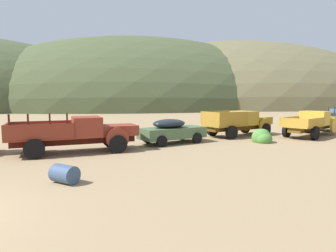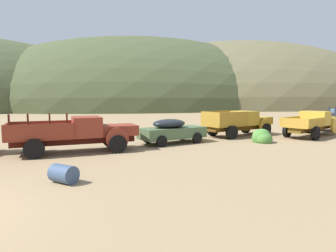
% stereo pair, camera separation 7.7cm
% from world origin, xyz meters
% --- Properties ---
extents(hill_distant, '(110.97, 80.98, 42.02)m').
position_xyz_m(hill_distant, '(35.95, 80.76, 0.00)').
color(hill_distant, '#424C2D').
rests_on(hill_distant, ground).
extents(hill_far_left, '(110.43, 89.92, 43.96)m').
position_xyz_m(hill_far_left, '(70.38, 78.48, 0.00)').
color(hill_far_left, brown).
rests_on(hill_far_left, ground).
extents(truck_rust_red, '(6.62, 2.61, 2.16)m').
position_xyz_m(truck_rust_red, '(5.23, 7.76, 1.01)').
color(truck_rust_red, '#42140D').
rests_on(truck_rust_red, ground).
extents(car_weathered_green, '(4.73, 2.38, 1.57)m').
position_xyz_m(car_weathered_green, '(10.91, 8.45, 0.81)').
color(car_weathered_green, '#47603D').
rests_on(car_weathered_green, ground).
extents(truck_mustard, '(6.02, 2.91, 1.91)m').
position_xyz_m(truck_mustard, '(17.30, 9.63, 1.01)').
color(truck_mustard, '#593D12').
rests_on(truck_mustard, ground).
extents(truck_faded_yellow, '(6.36, 3.70, 1.89)m').
position_xyz_m(truck_faded_yellow, '(22.15, 7.29, 1.00)').
color(truck_faded_yellow, brown).
rests_on(truck_faded_yellow, ground).
extents(oil_drum_tipped, '(1.04, 1.10, 0.63)m').
position_xyz_m(oil_drum_tipped, '(3.75, 2.13, 0.31)').
color(oil_drum_tipped, '#384C6B').
rests_on(oil_drum_tipped, ground).
extents(bush_lone_scrub, '(0.95, 0.99, 0.82)m').
position_xyz_m(bush_lone_scrub, '(5.68, 11.19, 0.22)').
color(bush_lone_scrub, '#5B8E42').
rests_on(bush_lone_scrub, ground).
extents(bush_back_edge, '(1.23, 1.29, 1.15)m').
position_xyz_m(bush_back_edge, '(16.25, 6.32, 0.30)').
color(bush_back_edge, '#4C8438').
rests_on(bush_back_edge, ground).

